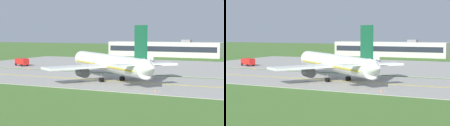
# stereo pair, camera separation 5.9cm
# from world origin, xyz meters

# --- Properties ---
(ground_plane) EXTENTS (500.00, 500.00, 0.00)m
(ground_plane) POSITION_xyz_m (0.00, 0.00, 0.00)
(ground_plane) COLOR #47702D
(taxiway_strip) EXTENTS (240.00, 28.00, 0.10)m
(taxiway_strip) POSITION_xyz_m (0.00, 0.00, 0.05)
(taxiway_strip) COLOR #9E9B93
(taxiway_strip) RESTS_ON ground
(apron_pad) EXTENTS (140.00, 52.00, 0.10)m
(apron_pad) POSITION_xyz_m (10.00, 42.00, 0.05)
(apron_pad) COLOR #9E9B93
(apron_pad) RESTS_ON ground
(taxiway_centreline) EXTENTS (220.00, 0.60, 0.01)m
(taxiway_centreline) POSITION_xyz_m (0.00, 0.00, 0.11)
(taxiway_centreline) COLOR yellow
(taxiway_centreline) RESTS_ON taxiway_strip
(airplane_lead) EXTENTS (33.20, 29.38, 12.70)m
(airplane_lead) POSITION_xyz_m (4.90, 0.40, 4.13)
(airplane_lead) COLOR white
(airplane_lead) RESTS_ON ground
(service_truck_baggage) EXTENTS (5.93, 5.40, 2.60)m
(service_truck_baggage) POSITION_xyz_m (-7.37, 56.84, 1.53)
(service_truck_baggage) COLOR silver
(service_truck_baggage) RESTS_ON ground
(service_truck_fuel) EXTENTS (6.33, 4.19, 2.60)m
(service_truck_fuel) POSITION_xyz_m (-38.12, 22.51, 1.53)
(service_truck_fuel) COLOR red
(service_truck_fuel) RESTS_ON ground
(service_truck_catering) EXTENTS (6.13, 5.80, 2.59)m
(service_truck_catering) POSITION_xyz_m (-27.35, 50.86, 1.18)
(service_truck_catering) COLOR #264CA5
(service_truck_catering) RESTS_ON ground
(terminal_building) EXTENTS (52.18, 10.85, 7.85)m
(terminal_building) POSITION_xyz_m (-10.81, 91.25, 3.35)
(terminal_building) COLOR beige
(terminal_building) RESTS_ON ground
(traffic_cone_near_edge) EXTENTS (0.44, 0.44, 0.60)m
(traffic_cone_near_edge) POSITION_xyz_m (-28.53, 13.48, 0.30)
(traffic_cone_near_edge) COLOR orange
(traffic_cone_near_edge) RESTS_ON ground
(traffic_cone_mid_edge) EXTENTS (0.44, 0.44, 0.60)m
(traffic_cone_mid_edge) POSITION_xyz_m (20.08, -11.01, 0.30)
(traffic_cone_mid_edge) COLOR orange
(traffic_cone_mid_edge) RESTS_ON ground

